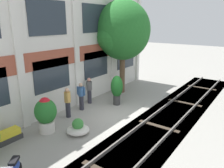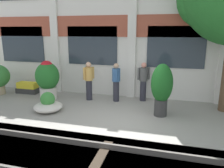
{
  "view_description": "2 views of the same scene",
  "coord_description": "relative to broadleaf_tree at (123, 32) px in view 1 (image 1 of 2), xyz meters",
  "views": [
    {
      "loc": [
        -9.07,
        -6.36,
        5.0
      ],
      "look_at": [
        1.2,
        1.09,
        1.33
      ],
      "focal_mm": 35.0,
      "sensor_mm": 36.0,
      "label": 1
    },
    {
      "loc": [
        1.61,
        -6.55,
        2.93
      ],
      "look_at": [
        -0.53,
        1.47,
        0.88
      ],
      "focal_mm": 35.0,
      "sensor_mm": 36.0,
      "label": 2
    }
  ],
  "objects": [
    {
      "name": "resident_near_plants",
      "position": [
        -5.32,
        -0.05,
        -3.4
      ],
      "size": [
        0.37,
        0.43,
        1.64
      ],
      "rotation": [
        0.0,
        0.0,
        -0.7
      ],
      "color": "#282833",
      "rests_on": "ground"
    },
    {
      "name": "broadleaf_tree",
      "position": [
        0.0,
        0.0,
        0.0
      ],
      "size": [
        3.91,
        3.72,
        6.4
      ],
      "color": "brown",
      "rests_on": "ground"
    },
    {
      "name": "potted_plant_stone_basin",
      "position": [
        -7.04,
        -0.45,
        -3.34
      ],
      "size": [
        1.01,
        1.01,
        1.69
      ],
      "color": "beige",
      "rests_on": "ground"
    },
    {
      "name": "rail_tracks",
      "position": [
        -3.66,
        -4.46,
        -4.42
      ],
      "size": [
        22.51,
        2.8,
        0.43
      ],
      "color": "#5B5449",
      "rests_on": "ground"
    },
    {
      "name": "resident_watching_tracks",
      "position": [
        -4.16,
        0.08,
        -3.42
      ],
      "size": [
        0.34,
        0.51,
        1.61
      ],
      "rotation": [
        0.0,
        0.0,
        -2.87
      ],
      "color": "#282833",
      "rests_on": "ground"
    },
    {
      "name": "potted_plant_ribbed_drum",
      "position": [
        -2.26,
        -1.1,
        -3.24
      ],
      "size": [
        0.74,
        0.74,
        1.84
      ],
      "color": "#333333",
      "rests_on": "ground"
    },
    {
      "name": "apartment_facade",
      "position": [
        -3.66,
        1.1,
        -0.54
      ],
      "size": [
        14.87,
        0.64,
        7.51
      ],
      "color": "silver",
      "rests_on": "ground"
    },
    {
      "name": "ground_plane",
      "position": [
        -3.66,
        -1.97,
        -4.28
      ],
      "size": [
        80.0,
        80.0,
        0.0
      ],
      "primitive_type": "plane",
      "color": "gray"
    },
    {
      "name": "potted_plant_wide_bowl",
      "position": [
        -6.3,
        -1.74,
        -4.03
      ],
      "size": [
        1.05,
        1.05,
        0.73
      ],
      "color": "beige",
      "rests_on": "ground"
    },
    {
      "name": "potted_plant_square_trough",
      "position": [
        -8.55,
        0.19,
        -4.04
      ],
      "size": [
        1.05,
        0.48,
        0.52
      ],
      "color": "#333333",
      "rests_on": "ground"
    },
    {
      "name": "resident_by_doorway",
      "position": [
        -3.07,
        0.43,
        -3.4
      ],
      "size": [
        0.49,
        0.34,
        1.64
      ],
      "rotation": [
        0.0,
        0.0,
        -1.16
      ],
      "color": "#282833",
      "rests_on": "ground"
    }
  ]
}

